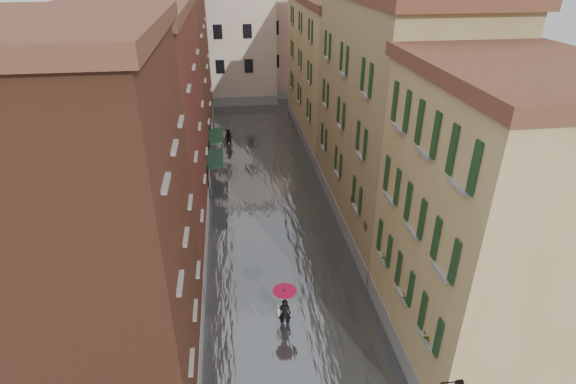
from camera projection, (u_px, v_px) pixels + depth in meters
ground at (293, 328)px, 20.20m from camera, size 120.00×120.00×0.00m
floodwater at (267, 192)px, 31.55m from camera, size 10.00×60.00×0.20m
building_left_near at (90, 246)px, 14.60m from camera, size 6.00×8.00×13.00m
building_left_mid at (143, 134)px, 24.36m from camera, size 6.00×14.00×12.50m
building_left_far at (169, 62)px, 37.15m from camera, size 6.00×16.00×14.00m
building_right_near at (489, 234)px, 16.57m from camera, size 6.00×8.00×11.50m
building_right_mid at (392, 119)px, 25.86m from camera, size 6.00×14.00×13.00m
building_right_far at (334, 73)px, 39.36m from camera, size 6.00×16.00×11.50m
building_end_cream at (219, 40)px, 50.12m from camera, size 12.00×9.00×13.00m
building_end_pink at (296, 40)px, 53.15m from camera, size 10.00×9.00×12.00m
awning_near at (215, 160)px, 30.74m from camera, size 1.09×3.26×2.80m
awning_far at (215, 137)px, 34.62m from camera, size 1.09×3.28×2.80m
wall_lantern at (458, 383)px, 14.04m from camera, size 0.71×0.22×0.35m
window_planters at (386, 251)px, 19.45m from camera, size 0.59×10.77×0.84m
pedestrian_main at (285, 304)px, 19.68m from camera, size 1.08×1.08×2.06m
pedestrian_far at (229, 138)px, 39.05m from camera, size 0.93×0.84×1.56m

